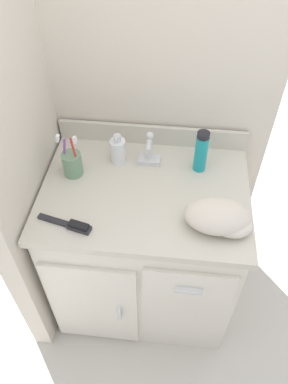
% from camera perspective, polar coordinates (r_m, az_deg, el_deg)
% --- Properties ---
extents(ground_plane, '(6.00, 6.00, 0.00)m').
position_cam_1_polar(ground_plane, '(2.06, 0.09, -14.70)').
color(ground_plane, beige).
extents(wall_back, '(0.98, 0.08, 2.20)m').
position_cam_1_polar(wall_back, '(1.50, 1.67, 18.67)').
color(wall_back, beige).
rests_on(wall_back, ground_plane).
extents(wall_left, '(0.08, 0.66, 2.20)m').
position_cam_1_polar(wall_left, '(1.33, -19.93, 11.69)').
color(wall_left, beige).
rests_on(wall_left, ground_plane).
extents(vanity, '(0.80, 0.60, 0.77)m').
position_cam_1_polar(vanity, '(1.71, 0.05, -8.37)').
color(vanity, silver).
rests_on(vanity, ground_plane).
extents(backsplash, '(0.80, 0.02, 0.09)m').
position_cam_1_polar(backsplash, '(1.60, 1.26, 8.70)').
color(backsplash, beige).
rests_on(backsplash, vanity).
extents(sink_faucet, '(0.09, 0.09, 0.14)m').
position_cam_1_polar(sink_faucet, '(1.51, 0.82, 6.02)').
color(sink_faucet, silver).
rests_on(sink_faucet, vanity).
extents(toothbrush_cup, '(0.09, 0.08, 0.19)m').
position_cam_1_polar(toothbrush_cup, '(1.48, -10.90, 4.33)').
color(toothbrush_cup, gray).
rests_on(toothbrush_cup, vanity).
extents(soap_dispenser, '(0.06, 0.07, 0.14)m').
position_cam_1_polar(soap_dispenser, '(1.51, -3.97, 6.34)').
color(soap_dispenser, white).
rests_on(soap_dispenser, vanity).
extents(shaving_cream_can, '(0.05, 0.05, 0.18)m').
position_cam_1_polar(shaving_cream_can, '(1.47, 8.70, 6.11)').
color(shaving_cream_can, teal).
rests_on(shaving_cream_can, vanity).
extents(hairbrush, '(0.20, 0.07, 0.03)m').
position_cam_1_polar(hairbrush, '(1.33, -11.02, -4.94)').
color(hairbrush, '#232328').
rests_on(hairbrush, vanity).
extents(hand_towel, '(0.23, 0.15, 0.10)m').
position_cam_1_polar(hand_towel, '(1.30, 11.61, -3.90)').
color(hand_towel, beige).
rests_on(hand_towel, vanity).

